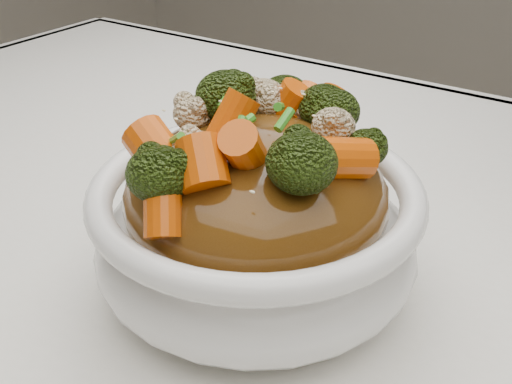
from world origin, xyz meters
The scene contains 8 objects.
tablecloth centered at (0.00, 0.00, 0.73)m, with size 1.20×0.80×0.04m, color white.
bowl centered at (0.02, -0.04, 0.79)m, with size 0.21×0.21×0.08m, color white, non-canonical shape.
sauce_base centered at (0.02, -0.04, 0.82)m, with size 0.17×0.17×0.09m, color #512F0D.
carrots centered at (0.02, -0.04, 0.88)m, with size 0.17×0.17×0.05m, color #CF4F06, non-canonical shape.
broccoli centered at (0.02, -0.04, 0.88)m, with size 0.17×0.17×0.04m, color black, non-canonical shape.
cauliflower centered at (0.02, -0.04, 0.88)m, with size 0.17×0.17×0.03m, color beige, non-canonical shape.
scallions centered at (0.02, -0.04, 0.88)m, with size 0.12×0.12×0.02m, color #359121, non-canonical shape.
sesame_seeds centered at (0.02, -0.04, 0.88)m, with size 0.15×0.15×0.01m, color beige, non-canonical shape.
Camera 1 is at (0.20, -0.31, 1.01)m, focal length 42.00 mm.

